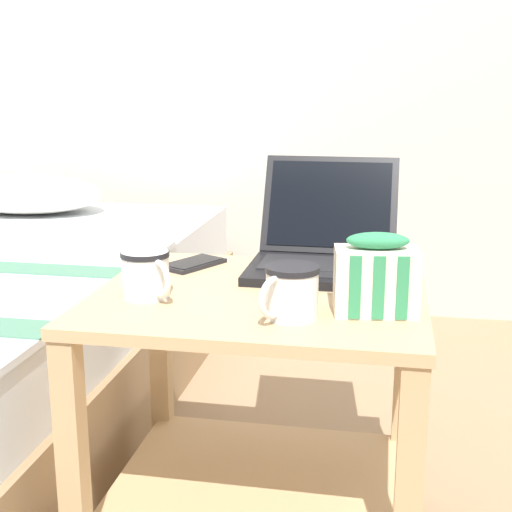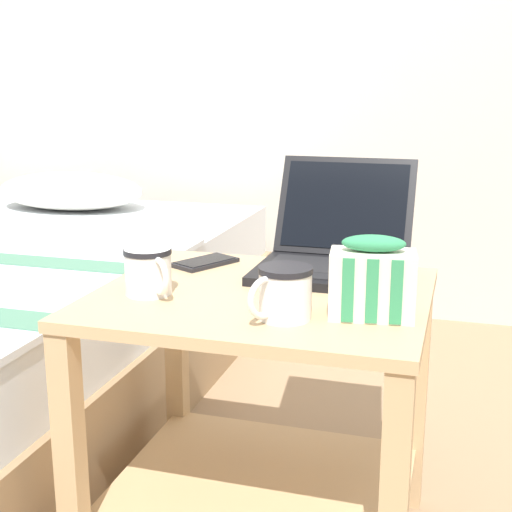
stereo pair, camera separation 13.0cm
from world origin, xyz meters
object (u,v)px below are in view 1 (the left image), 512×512
at_px(mug_front_right, 146,272).
at_px(cell_phone, 193,264).
at_px(laptop, 324,248).
at_px(snack_bag, 376,277).
at_px(mug_front_left, 291,289).

bearing_deg(mug_front_right, cell_phone, 85.05).
bearing_deg(cell_phone, mug_front_right, -94.95).
distance_m(laptop, cell_phone, 0.29).
distance_m(snack_bag, cell_phone, 0.48).
height_order(snack_bag, cell_phone, snack_bag).
height_order(mug_front_left, cell_phone, mug_front_left).
bearing_deg(mug_front_left, mug_front_right, 166.65).
bearing_deg(laptop, mug_front_left, -94.12).
distance_m(laptop, mug_front_left, 0.34).
distance_m(mug_front_right, cell_phone, 0.25).
distance_m(mug_front_left, mug_front_right, 0.29).
height_order(laptop, cell_phone, laptop).
height_order(mug_front_right, cell_phone, mug_front_right).
xyz_separation_m(mug_front_left, mug_front_right, (-0.28, 0.07, -0.00)).
relative_size(snack_bag, cell_phone, 0.96).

